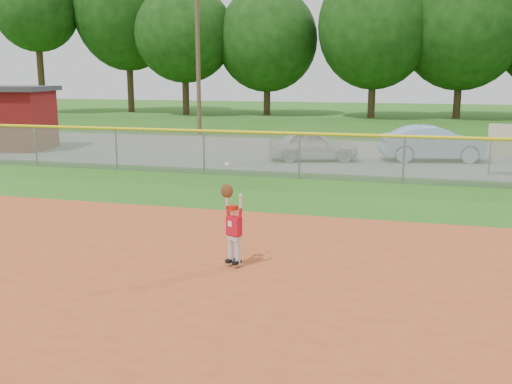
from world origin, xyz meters
TOP-DOWN VIEW (x-y plane):
  - ground at (0.00, 0.00)m, footprint 120.00×120.00m
  - clay_infield at (0.00, -3.00)m, footprint 24.00×16.00m
  - parking_strip at (0.00, 16.00)m, footprint 44.00×10.00m
  - car_white_a at (-0.19, 13.91)m, footprint 3.79×2.34m
  - car_blue at (4.43, 15.03)m, footprint 4.39×2.27m
  - utility_shed at (-14.00, 13.77)m, footprint 4.24×3.55m
  - outfield_fence at (0.00, 10.00)m, footprint 40.06×0.10m
  - power_lines at (1.00, 22.00)m, footprint 19.40×0.24m
  - tree_line at (0.96, 37.90)m, footprint 62.37×13.00m
  - ballplayer at (0.51, 0.99)m, footprint 0.46×0.31m

SIDE VIEW (x-z plane):
  - ground at x=0.00m, z-range 0.00..0.00m
  - parking_strip at x=0.00m, z-range 0.00..0.03m
  - clay_infield at x=0.00m, z-range 0.00..0.04m
  - car_white_a at x=-0.19m, z-range 0.03..1.23m
  - car_blue at x=4.43m, z-range 0.03..1.41m
  - ballplayer at x=0.51m, z-range -0.08..1.72m
  - outfield_fence at x=0.00m, z-range 0.11..1.66m
  - utility_shed at x=-14.00m, z-range 0.03..2.89m
  - power_lines at x=1.00m, z-range 0.18..9.18m
  - tree_line at x=0.96m, z-range 0.32..14.75m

